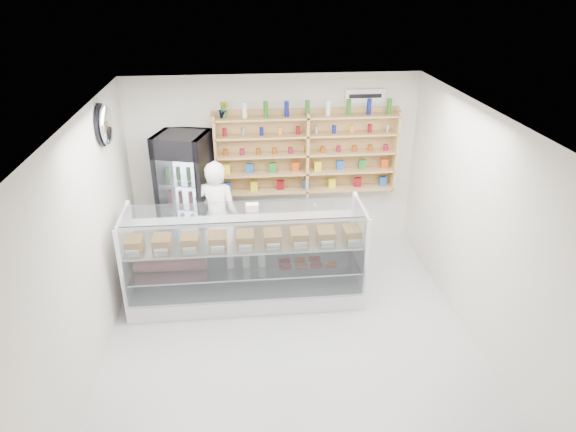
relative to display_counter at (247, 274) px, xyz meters
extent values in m
plane|color=#B0AFB5|center=(0.51, -0.88, -0.37)|extent=(5.00, 5.00, 0.00)
plane|color=white|center=(0.51, -0.88, 2.43)|extent=(5.00, 5.00, 0.00)
plane|color=beige|center=(0.51, 1.62, 1.03)|extent=(4.50, 0.00, 4.50)
plane|color=beige|center=(0.51, -3.38, 1.03)|extent=(4.50, 0.00, 4.50)
plane|color=beige|center=(-1.74, -0.88, 1.03)|extent=(0.00, 5.00, 5.00)
plane|color=beige|center=(2.76, -0.88, 1.03)|extent=(0.00, 5.00, 5.00)
cube|color=white|center=(0.00, -0.01, -0.24)|extent=(3.16, 0.90, 0.26)
cube|color=white|center=(0.00, 0.40, 0.22)|extent=(3.16, 0.05, 0.66)
cube|color=silver|center=(0.00, -0.01, 0.16)|extent=(3.04, 0.79, 0.02)
cube|color=silver|center=(0.00, -0.01, 0.55)|extent=(3.10, 0.82, 0.02)
cube|color=silver|center=(0.00, -0.45, 0.44)|extent=(3.10, 0.13, 1.10)
cube|color=silver|center=(0.00, -0.07, 1.00)|extent=(3.10, 0.63, 0.01)
imported|color=white|center=(-0.40, 0.84, 0.50)|extent=(0.71, 0.55, 1.75)
cube|color=black|center=(-0.86, 1.26, 0.65)|extent=(0.90, 0.89, 2.04)
cube|color=#260539|center=(-0.76, 0.93, 1.51)|extent=(0.70, 0.23, 0.29)
cube|color=silver|center=(-0.76, 0.92, 0.55)|extent=(0.59, 0.18, 1.61)
cube|color=tan|center=(-0.39, 1.46, 1.22)|extent=(0.04, 0.28, 1.33)
cube|color=tan|center=(1.01, 1.46, 1.22)|extent=(0.04, 0.28, 1.33)
cube|color=tan|center=(2.41, 1.46, 1.22)|extent=(0.04, 0.28, 1.33)
cube|color=tan|center=(1.01, 1.46, 0.63)|extent=(2.80, 0.28, 0.03)
cube|color=tan|center=(1.01, 1.46, 0.93)|extent=(2.80, 0.28, 0.03)
cube|color=tan|center=(1.01, 1.46, 1.23)|extent=(2.80, 0.28, 0.03)
cube|color=tan|center=(1.01, 1.46, 1.53)|extent=(2.80, 0.28, 0.03)
cube|color=tan|center=(1.01, 1.46, 1.81)|extent=(2.80, 0.28, 0.03)
imported|color=#1E6626|center=(-0.24, 1.46, 1.95)|extent=(0.18, 0.16, 0.26)
ellipsoid|color=silver|center=(-1.66, 0.32, 2.08)|extent=(0.15, 0.50, 0.50)
cube|color=white|center=(1.91, 1.59, 2.08)|extent=(0.62, 0.03, 0.20)
camera|label=1|loc=(-0.02, -6.07, 3.80)|focal=32.00mm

